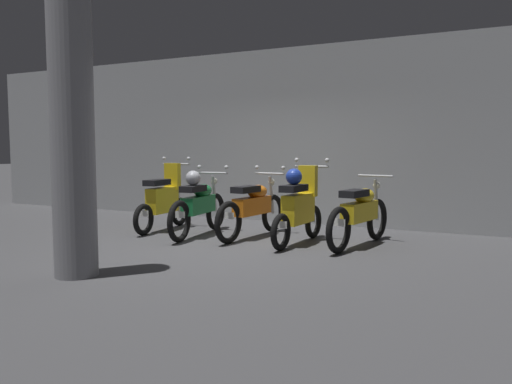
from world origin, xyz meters
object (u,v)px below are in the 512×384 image
motorbike_slot_1 (199,204)px  motorbike_slot_4 (360,213)px  motorbike_slot_3 (299,206)px  support_pillar (72,126)px  motorbike_slot_0 (164,200)px  motorbike_slot_2 (253,207)px

motorbike_slot_1 → motorbike_slot_4: (2.62, 0.28, -0.04)m
motorbike_slot_1 → motorbike_slot_3: 1.75m
support_pillar → motorbike_slot_3: bearing=61.4°
motorbike_slot_1 → motorbike_slot_3: size_ratio=1.16×
motorbike_slot_0 → motorbike_slot_1: motorbike_slot_0 is taller
motorbike_slot_1 → motorbike_slot_3: (1.74, 0.05, 0.04)m
motorbike_slot_3 → motorbike_slot_2: bearing=167.1°
motorbike_slot_1 → motorbike_slot_4: motorbike_slot_1 is taller
motorbike_slot_0 → motorbike_slot_2: motorbike_slot_0 is taller
motorbike_slot_3 → motorbike_slot_4: motorbike_slot_3 is taller
motorbike_slot_0 → motorbike_slot_3: (2.62, -0.17, 0.04)m
motorbike_slot_2 → motorbike_slot_4: (1.74, 0.03, -0.00)m
motorbike_slot_0 → motorbike_slot_3: bearing=-3.7°
motorbike_slot_0 → motorbike_slot_1: size_ratio=0.86×
motorbike_slot_1 → motorbike_slot_4: size_ratio=1.01×
motorbike_slot_0 → motorbike_slot_1: bearing=-14.0°
motorbike_slot_0 → motorbike_slot_4: 3.49m
motorbike_slot_3 → motorbike_slot_0: bearing=176.3°
motorbike_slot_3 → motorbike_slot_4: 0.91m
motorbike_slot_1 → motorbike_slot_2: bearing=15.8°
motorbike_slot_1 → motorbike_slot_2: (0.87, 0.25, -0.04)m
motorbike_slot_0 → motorbike_slot_1: 0.90m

